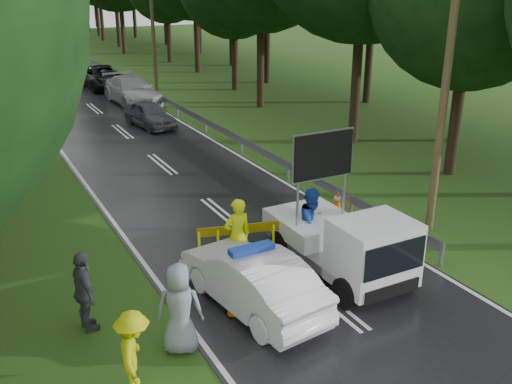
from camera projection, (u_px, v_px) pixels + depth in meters
ground at (327, 300)px, 13.77m from camera, size 160.00×160.00×0.00m
road at (73, 92)px, 38.53m from camera, size 7.00×140.00×0.02m
guardrail at (128, 80)px, 39.69m from camera, size 0.12×60.06×0.70m
utility_pole_near at (448, 63)px, 15.90m from camera, size 1.40×0.24×10.00m
utility_pole_mid at (152, 13)px, 37.36m from camera, size 1.40×0.24×10.00m
police_sedan at (252, 280)px, 13.27m from camera, size 2.08×4.51×1.58m
work_truck at (345, 242)px, 14.55m from camera, size 2.04×4.51×3.59m
barrier at (246, 233)px, 15.39m from camera, size 2.58×0.74×1.10m
officer at (237, 236)px, 14.77m from camera, size 0.76×0.50×2.06m
civilian at (312, 223)px, 15.60m from camera, size 1.20×1.09×2.01m
bystander_left at (134, 354)px, 10.39m from camera, size 0.95×1.27×1.75m
bystander_mid at (84, 292)px, 12.32m from camera, size 0.58×1.15×1.89m
bystander_right at (180, 308)px, 11.62m from camera, size 1.15×1.01×1.98m
queue_car_first at (150, 114)px, 29.41m from camera, size 2.04×3.99×1.30m
queue_car_second at (132, 90)px, 34.68m from camera, size 2.55×5.70×1.62m
queue_car_third at (103, 77)px, 39.53m from camera, size 2.77×5.57×1.52m
queue_car_fourth at (56, 61)px, 47.31m from camera, size 1.78×4.50×1.46m
cone_center at (340, 280)px, 14.06m from camera, size 0.30×0.30×0.64m
cone_far at (293, 235)px, 16.52m from camera, size 0.31×0.31×0.65m
cone_left_mid at (233, 300)px, 13.05m from camera, size 0.37×0.37×0.78m
cone_right at (337, 201)px, 18.89m from camera, size 0.36×0.36×0.75m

